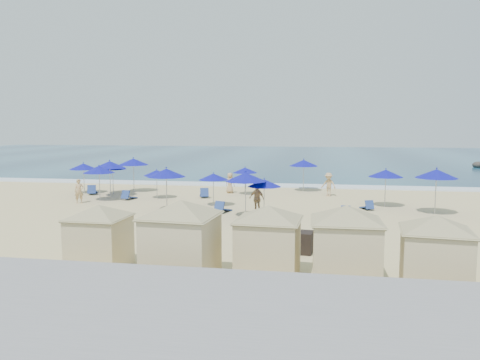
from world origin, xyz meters
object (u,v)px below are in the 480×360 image
(umbrella_4, at_px, (157,173))
(umbrella_0, at_px, (110,165))
(umbrella_13, at_px, (113,166))
(beachgoer_1, at_px, (257,199))
(cabana_3, at_px, (346,235))
(umbrella_10, at_px, (386,173))
(umbrella_2, at_px, (133,162))
(cabana_2, at_px, (268,233))
(umbrella_7, at_px, (245,170))
(beachgoer_2, at_px, (329,184))
(umbrella_6, at_px, (246,177))
(cabana_0, at_px, (99,228))
(umbrella_9, at_px, (304,163))
(umbrella_3, at_px, (166,173))
(beachgoer_3, at_px, (230,183))
(umbrella_8, at_px, (264,183))
(umbrella_1, at_px, (99,170))
(umbrella_11, at_px, (437,174))
(beachgoer_0, at_px, (79,191))
(umbrella_12, at_px, (83,166))
(cabana_1, at_px, (181,230))
(umbrella_5, at_px, (213,177))
(cabana_4, at_px, (436,244))

(umbrella_4, bearing_deg, umbrella_0, 174.86)
(umbrella_13, bearing_deg, beachgoer_1, -27.39)
(umbrella_13, height_order, beachgoer_1, umbrella_13)
(cabana_3, relative_size, umbrella_10, 1.83)
(umbrella_2, height_order, beachgoer_1, umbrella_2)
(beachgoer_1, bearing_deg, cabana_3, -43.79)
(cabana_2, height_order, beachgoer_1, cabana_2)
(cabana_3, relative_size, umbrella_7, 2.13)
(cabana_3, distance_m, beachgoer_2, 19.58)
(umbrella_0, bearing_deg, cabana_3, -46.35)
(umbrella_6, height_order, umbrella_7, umbrella_6)
(cabana_0, bearing_deg, umbrella_9, 73.39)
(umbrella_3, height_order, umbrella_4, umbrella_3)
(beachgoer_2, bearing_deg, beachgoer_3, -158.32)
(umbrella_13, xyz_separation_m, beachgoer_1, (11.84, -6.14, -1.23))
(cabana_3, height_order, umbrella_7, cabana_3)
(umbrella_8, distance_m, umbrella_13, 14.27)
(beachgoer_3, bearing_deg, umbrella_1, 53.03)
(umbrella_11, bearing_deg, cabana_3, -113.31)
(umbrella_2, xyz_separation_m, beachgoer_0, (-1.43, -5.84, -1.54))
(umbrella_9, relative_size, beachgoer_2, 1.50)
(umbrella_12, xyz_separation_m, beachgoer_0, (1.96, -4.33, -1.26))
(cabana_1, relative_size, umbrella_8, 2.13)
(umbrella_5, bearing_deg, umbrella_9, 55.67)
(umbrella_4, bearing_deg, cabana_2, -58.96)
(cabana_2, relative_size, beachgoer_3, 2.77)
(umbrella_6, height_order, umbrella_12, umbrella_6)
(cabana_2, relative_size, umbrella_0, 1.61)
(cabana_2, bearing_deg, beachgoer_0, 136.69)
(umbrella_1, distance_m, umbrella_8, 12.42)
(umbrella_0, distance_m, umbrella_10, 19.19)
(umbrella_7, xyz_separation_m, umbrella_11, (12.15, -5.92, 0.53))
(beachgoer_1, bearing_deg, umbrella_10, 50.11)
(cabana_0, height_order, beachgoer_0, cabana_0)
(cabana_0, bearing_deg, umbrella_12, 119.69)
(umbrella_7, bearing_deg, umbrella_11, -25.98)
(cabana_1, height_order, umbrella_13, cabana_1)
(cabana_4, height_order, umbrella_13, cabana_4)
(cabana_4, xyz_separation_m, umbrella_10, (0.57, 15.77, 0.63))
(cabana_2, xyz_separation_m, umbrella_8, (-1.44, 10.79, 0.35))
(umbrella_4, distance_m, umbrella_5, 5.30)
(umbrella_3, xyz_separation_m, umbrella_9, (7.83, 10.02, -0.07))
(cabana_3, distance_m, umbrella_5, 15.83)
(umbrella_1, height_order, beachgoer_0, umbrella_1)
(umbrella_0, relative_size, umbrella_8, 1.22)
(umbrella_12, bearing_deg, cabana_1, -54.03)
(umbrella_6, relative_size, beachgoer_1, 1.53)
(cabana_1, bearing_deg, umbrella_0, 121.71)
(umbrella_2, bearing_deg, cabana_2, -56.46)
(beachgoer_0, bearing_deg, umbrella_2, 43.43)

